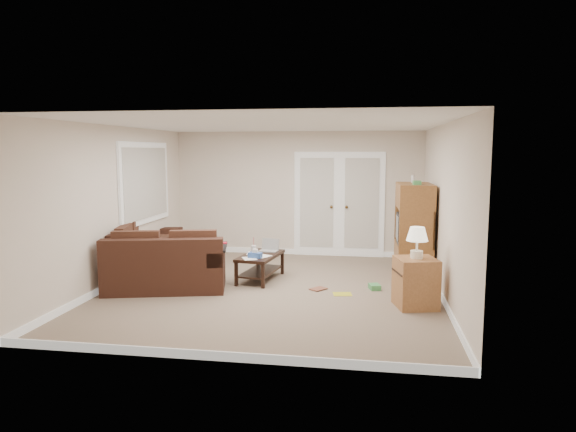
% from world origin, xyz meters
% --- Properties ---
extents(floor, '(5.50, 5.50, 0.00)m').
position_xyz_m(floor, '(0.00, 0.00, 0.00)').
color(floor, gray).
rests_on(floor, ground).
extents(ceiling, '(5.00, 5.50, 0.02)m').
position_xyz_m(ceiling, '(0.00, 0.00, 2.50)').
color(ceiling, white).
rests_on(ceiling, wall_back).
extents(wall_left, '(0.02, 5.50, 2.50)m').
position_xyz_m(wall_left, '(-2.50, 0.00, 1.25)').
color(wall_left, silver).
rests_on(wall_left, floor).
extents(wall_right, '(0.02, 5.50, 2.50)m').
position_xyz_m(wall_right, '(2.50, 0.00, 1.25)').
color(wall_right, silver).
rests_on(wall_right, floor).
extents(wall_back, '(5.00, 0.02, 2.50)m').
position_xyz_m(wall_back, '(0.00, 2.75, 1.25)').
color(wall_back, silver).
rests_on(wall_back, floor).
extents(wall_front, '(5.00, 0.02, 2.50)m').
position_xyz_m(wall_front, '(0.00, -2.75, 1.25)').
color(wall_front, silver).
rests_on(wall_front, floor).
extents(baseboards, '(5.00, 5.50, 0.10)m').
position_xyz_m(baseboards, '(0.00, 0.00, 0.05)').
color(baseboards, white).
rests_on(baseboards, floor).
extents(french_doors, '(1.80, 0.05, 2.13)m').
position_xyz_m(french_doors, '(0.85, 2.71, 1.04)').
color(french_doors, white).
rests_on(french_doors, floor).
extents(window_left, '(0.05, 1.92, 1.42)m').
position_xyz_m(window_left, '(-2.46, 1.00, 1.55)').
color(window_left, white).
rests_on(window_left, wall_left).
extents(sectional_sofa, '(2.40, 2.85, 0.84)m').
position_xyz_m(sectional_sofa, '(-2.02, 0.31, 0.33)').
color(sectional_sofa, '#3A2016').
rests_on(sectional_sofa, floor).
extents(coffee_table, '(0.67, 1.11, 0.71)m').
position_xyz_m(coffee_table, '(-0.30, 0.56, 0.23)').
color(coffee_table, black).
rests_on(coffee_table, floor).
extents(tv_armoire, '(0.57, 1.00, 1.71)m').
position_xyz_m(tv_armoire, '(2.17, 0.96, 0.80)').
color(tv_armoire, brown).
rests_on(tv_armoire, floor).
extents(side_cabinet, '(0.63, 0.63, 1.10)m').
position_xyz_m(side_cabinet, '(2.09, -0.57, 0.40)').
color(side_cabinet, '#A2693B').
rests_on(side_cabinet, floor).
extents(space_heater, '(0.14, 0.12, 0.31)m').
position_xyz_m(space_heater, '(2.07, 2.34, 0.16)').
color(space_heater, silver).
rests_on(space_heater, floor).
extents(floor_magazine, '(0.30, 0.26, 0.01)m').
position_xyz_m(floor_magazine, '(1.08, -0.11, 0.00)').
color(floor_magazine, gold).
rests_on(floor_magazine, floor).
extents(floor_greenbox, '(0.20, 0.24, 0.08)m').
position_xyz_m(floor_greenbox, '(1.55, 0.24, 0.04)').
color(floor_greenbox, '#459951').
rests_on(floor_greenbox, floor).
extents(floor_book, '(0.30, 0.31, 0.02)m').
position_xyz_m(floor_book, '(0.63, 0.15, 0.01)').
color(floor_book, brown).
rests_on(floor_book, floor).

